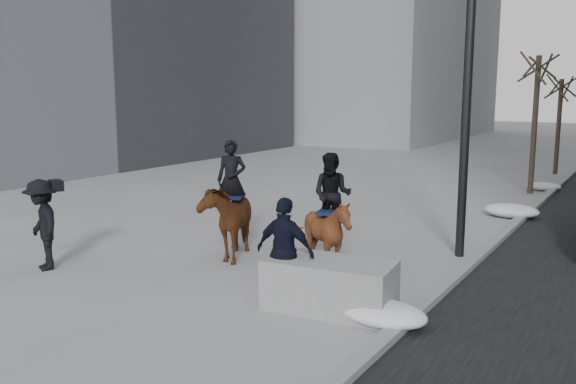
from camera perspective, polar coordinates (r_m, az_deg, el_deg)
The scene contains 11 objects.
ground at distance 10.99m, azimuth -3.31°, elevation -8.63°, with size 120.00×120.00×0.00m, color gray.
curb at distance 19.10m, azimuth 22.02°, elevation -1.28°, with size 0.25×90.00×0.12m, color gray.
planter at distance 9.69m, azimuth 3.91°, elevation -8.69°, with size 2.00×1.00×0.80m, color gray.
tree_near at distance 21.66m, azimuth 22.11°, elevation 6.45°, with size 1.20×1.20×5.01m, color #342C1F, non-canonical shape.
tree_far at distance 27.07m, azimuth 24.01°, elevation 6.02°, with size 1.20×1.20×4.26m, color #392A21, non-canonical shape.
mounted_left at distance 12.61m, azimuth -5.61°, elevation -2.04°, with size 1.56×2.06×2.42m.
mounted_right at distance 11.36m, azimuth 3.85°, elevation -3.23°, with size 1.46×1.58×2.28m.
feeder at distance 9.76m, azimuth -0.27°, elevation -5.60°, with size 1.03×0.86×1.75m.
camera_crew at distance 12.56m, azimuth -21.99°, elevation -2.82°, with size 1.30×1.07×1.75m.
lamppost at distance 12.92m, azimuth 16.78°, elevation 16.13°, with size 0.25×0.80×9.09m.
snow_piles at distance 15.45m, azimuth 18.54°, elevation -3.10°, with size 1.44×14.91×0.37m.
Camera 1 is at (5.98, -8.56, 3.44)m, focal length 38.00 mm.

